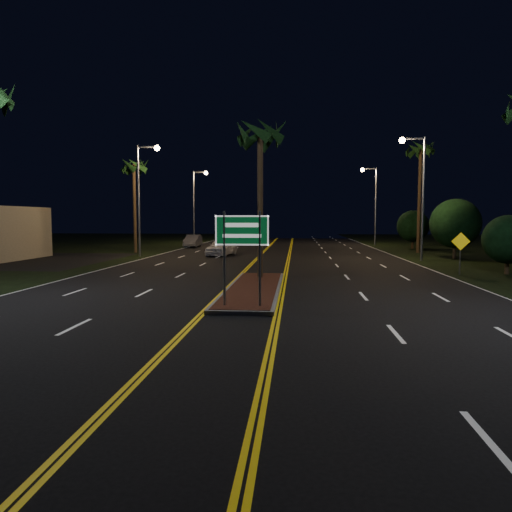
# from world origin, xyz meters

# --- Properties ---
(ground) EXTENTS (120.00, 120.00, 0.00)m
(ground) POSITION_xyz_m (0.00, 0.00, 0.00)
(ground) COLOR black
(ground) RESTS_ON ground
(median_island) EXTENTS (2.25, 10.25, 0.17)m
(median_island) POSITION_xyz_m (0.00, 7.00, 0.08)
(median_island) COLOR gray
(median_island) RESTS_ON ground
(highway_sign) EXTENTS (1.80, 0.08, 3.20)m
(highway_sign) POSITION_xyz_m (0.00, 2.80, 2.40)
(highway_sign) COLOR gray
(highway_sign) RESTS_ON ground
(streetlight_left_mid) EXTENTS (1.91, 0.44, 9.00)m
(streetlight_left_mid) POSITION_xyz_m (-10.61, 24.00, 5.66)
(streetlight_left_mid) COLOR gray
(streetlight_left_mid) RESTS_ON ground
(streetlight_left_far) EXTENTS (1.91, 0.44, 9.00)m
(streetlight_left_far) POSITION_xyz_m (-10.61, 44.00, 5.66)
(streetlight_left_far) COLOR gray
(streetlight_left_far) RESTS_ON ground
(streetlight_right_mid) EXTENTS (1.91, 0.44, 9.00)m
(streetlight_right_mid) POSITION_xyz_m (10.61, 22.00, 5.66)
(streetlight_right_mid) COLOR gray
(streetlight_right_mid) RESTS_ON ground
(streetlight_right_far) EXTENTS (1.91, 0.44, 9.00)m
(streetlight_right_far) POSITION_xyz_m (10.61, 42.00, 5.66)
(streetlight_right_far) COLOR gray
(streetlight_right_far) RESTS_ON ground
(palm_median) EXTENTS (2.40, 2.40, 8.30)m
(palm_median) POSITION_xyz_m (0.00, 10.50, 7.28)
(palm_median) COLOR #382819
(palm_median) RESTS_ON ground
(palm_left_far) EXTENTS (2.40, 2.40, 8.80)m
(palm_left_far) POSITION_xyz_m (-12.80, 28.00, 7.75)
(palm_left_far) COLOR #382819
(palm_left_far) RESTS_ON ground
(palm_right_far) EXTENTS (2.40, 2.40, 10.30)m
(palm_right_far) POSITION_xyz_m (12.80, 30.00, 9.14)
(palm_right_far) COLOR #382819
(palm_right_far) RESTS_ON ground
(shrub_near) EXTENTS (2.70, 2.70, 3.30)m
(shrub_near) POSITION_xyz_m (13.50, 14.00, 1.95)
(shrub_near) COLOR #382819
(shrub_near) RESTS_ON ground
(shrub_mid) EXTENTS (3.78, 3.78, 4.62)m
(shrub_mid) POSITION_xyz_m (14.00, 24.00, 2.73)
(shrub_mid) COLOR #382819
(shrub_mid) RESTS_ON ground
(shrub_far) EXTENTS (3.24, 3.24, 3.96)m
(shrub_far) POSITION_xyz_m (13.80, 36.00, 2.34)
(shrub_far) COLOR #382819
(shrub_far) RESTS_ON ground
(car_near) EXTENTS (3.01, 5.39, 1.70)m
(car_near) POSITION_xyz_m (-4.43, 25.41, 0.85)
(car_near) COLOR white
(car_near) RESTS_ON ground
(car_far) EXTENTS (2.10, 4.69, 1.55)m
(car_far) POSITION_xyz_m (-9.50, 36.79, 0.77)
(car_far) COLOR #9E9FA7
(car_far) RESTS_ON ground
(warning_sign) EXTENTS (0.98, 0.11, 2.34)m
(warning_sign) POSITION_xyz_m (10.80, 13.50, 1.51)
(warning_sign) COLOR gray
(warning_sign) RESTS_ON ground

